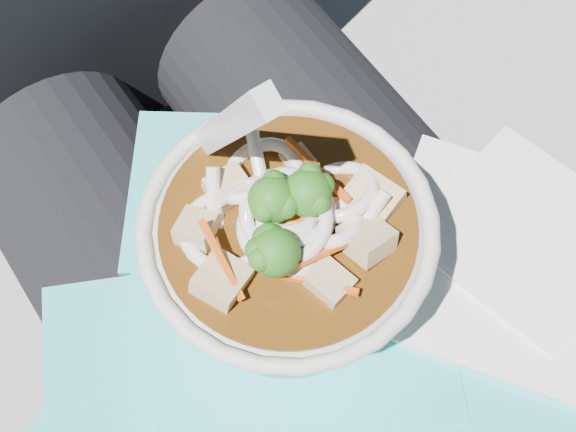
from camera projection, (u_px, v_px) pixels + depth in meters
stone_ledge at (225, 301)px, 0.90m from camera, size 1.05×0.61×0.46m
lap at (308, 312)px, 0.57m from camera, size 0.32×0.48×0.15m
person_body at (236, 203)px, 0.58m from camera, size 0.34×0.94×1.01m
plastic_bag at (294, 357)px, 0.47m from camera, size 0.33×0.38×0.01m
napkins at (509, 253)px, 0.49m from camera, size 0.20×0.20×0.01m
udon_bowl at (287, 249)px, 0.44m from camera, size 0.16×0.16×0.20m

